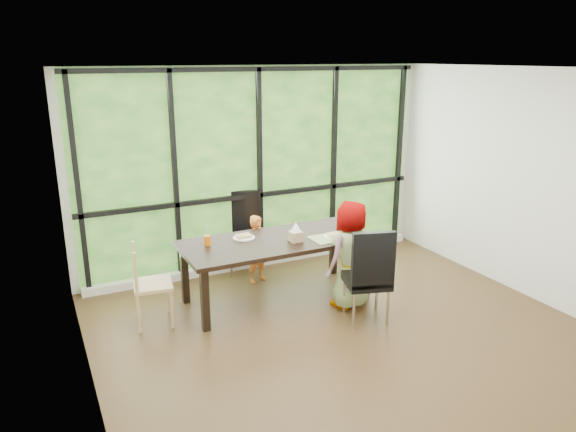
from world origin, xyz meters
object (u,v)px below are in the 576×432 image
object	(u,v)px
dining_table	(277,269)
chair_interior_leather	(367,274)
green_cup	(355,230)
white_mug	(347,224)
chair_end_beech	(153,285)
tissue_box	(296,236)
plate_near	(333,237)
orange_cup	(207,240)
child_older	(349,255)
plate_far	(244,238)
chair_window_leather	(245,233)
child_toddler	(257,249)

from	to	relation	value
dining_table	chair_interior_leather	distance (m)	1.14
green_cup	white_mug	world-z (taller)	green_cup
chair_interior_leather	chair_end_beech	xyz separation A→B (m)	(-2.11, 0.95, -0.09)
tissue_box	chair_interior_leather	bearing A→B (deg)	-57.96
plate_near	orange_cup	world-z (taller)	orange_cup
tissue_box	child_older	bearing A→B (deg)	-38.96
child_older	orange_cup	bearing A→B (deg)	-40.11
chair_end_beech	plate_far	bearing A→B (deg)	-72.23
chair_window_leather	orange_cup	bearing A→B (deg)	-114.15
orange_cup	green_cup	world-z (taller)	green_cup
chair_window_leather	tissue_box	bearing A→B (deg)	-60.37
chair_interior_leather	chair_end_beech	distance (m)	2.32
child_toddler	white_mug	world-z (taller)	child_toddler
chair_window_leather	orange_cup	xyz separation A→B (m)	(-0.76, -0.80, 0.27)
tissue_box	chair_end_beech	bearing A→B (deg)	173.70
plate_far	white_mug	bearing A→B (deg)	-6.32
plate_near	green_cup	size ratio (longest dim) A/B	1.75
dining_table	chair_end_beech	size ratio (longest dim) A/B	2.47
chair_interior_leather	white_mug	size ratio (longest dim) A/B	14.59
green_cup	white_mug	xyz separation A→B (m)	(0.07, 0.31, -0.03)
chair_window_leather	plate_near	size ratio (longest dim) A/B	4.95
chair_window_leather	chair_end_beech	world-z (taller)	chair_window_leather
white_mug	tissue_box	distance (m)	0.85
child_toddler	plate_near	bearing A→B (deg)	-68.96
dining_table	chair_window_leather	xyz separation A→B (m)	(-0.03, 0.96, 0.17)
chair_interior_leather	tissue_box	size ratio (longest dim) A/B	7.74
chair_window_leather	plate_far	xyz separation A→B (m)	(-0.31, -0.76, 0.22)
plate_far	green_cup	world-z (taller)	green_cup
plate_near	tissue_box	bearing A→B (deg)	171.88
chair_interior_leather	chair_end_beech	bearing A→B (deg)	-7.17
orange_cup	white_mug	distance (m)	1.79
dining_table	child_older	bearing A→B (deg)	-39.71
orange_cup	white_mug	world-z (taller)	orange_cup
chair_end_beech	plate_near	world-z (taller)	chair_end_beech
chair_interior_leather	white_mug	xyz separation A→B (m)	(0.35, 0.97, 0.25)
child_toddler	plate_near	world-z (taller)	child_toddler
chair_interior_leather	dining_table	bearing A→B (deg)	-37.70
child_older	tissue_box	xyz separation A→B (m)	(-0.48, 0.39, 0.18)
child_toddler	child_older	distance (m)	1.32
green_cup	plate_far	bearing A→B (deg)	160.18
child_toddler	plate_far	size ratio (longest dim) A/B	3.46
chair_interior_leather	plate_far	world-z (taller)	chair_interior_leather
child_older	white_mug	bearing A→B (deg)	-133.78
white_mug	child_older	bearing A→B (deg)	-119.66
white_mug	plate_near	bearing A→B (deg)	-142.71
child_older	green_cup	xyz separation A→B (m)	(0.27, 0.29, 0.18)
chair_interior_leather	tissue_box	bearing A→B (deg)	-41.00
orange_cup	tissue_box	xyz separation A→B (m)	(0.96, -0.31, 0.00)
chair_end_beech	green_cup	size ratio (longest dim) A/B	7.23
child_older	plate_near	bearing A→B (deg)	-100.78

